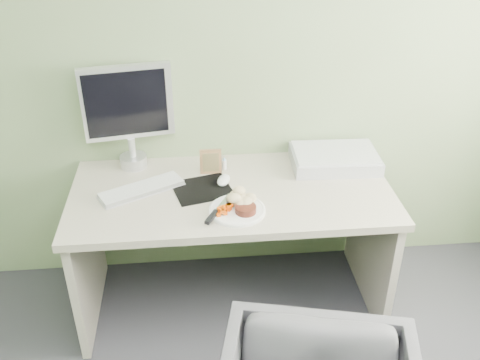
{
  "coord_description": "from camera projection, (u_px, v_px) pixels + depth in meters",
  "views": [
    {
      "loc": [
        -0.17,
        -0.62,
        2.14
      ],
      "look_at": [
        0.03,
        1.5,
        0.86
      ],
      "focal_mm": 40.0,
      "sensor_mm": 36.0,
      "label": 1
    }
  ],
  "objects": [
    {
      "name": "keyboard",
      "position": [
        142.0,
        189.0,
        2.64
      ],
      "size": [
        0.42,
        0.3,
        0.02
      ],
      "primitive_type": "cube",
      "rotation": [
        0.0,
        0.0,
        0.48
      ],
      "color": "white",
      "rests_on": "desk"
    },
    {
      "name": "potato_pile",
      "position": [
        241.0,
        196.0,
        2.52
      ],
      "size": [
        0.15,
        0.13,
        0.07
      ],
      "primitive_type": "ellipsoid",
      "rotation": [
        0.0,
        0.0,
        0.36
      ],
      "color": "tan",
      "rests_on": "plate"
    },
    {
      "name": "eyedrop_bottle",
      "position": [
        224.0,
        164.0,
        2.82
      ],
      "size": [
        0.02,
        0.02,
        0.07
      ],
      "color": "white",
      "rests_on": "desk"
    },
    {
      "name": "scanner",
      "position": [
        334.0,
        159.0,
        2.86
      ],
      "size": [
        0.47,
        0.32,
        0.07
      ],
      "primitive_type": "cube",
      "rotation": [
        0.0,
        0.0,
        -0.03
      ],
      "color": "#ADAFB4",
      "rests_on": "desk"
    },
    {
      "name": "steak",
      "position": [
        246.0,
        209.0,
        2.46
      ],
      "size": [
        0.13,
        0.13,
        0.03
      ],
      "primitive_type": "cylinder",
      "rotation": [
        0.0,
        0.0,
        0.4
      ],
      "color": "black",
      "rests_on": "plate"
    },
    {
      "name": "photo_frame",
      "position": [
        211.0,
        162.0,
        2.76
      ],
      "size": [
        0.11,
        0.02,
        0.14
      ],
      "primitive_type": "cube",
      "rotation": [
        0.0,
        0.0,
        -0.03
      ],
      "color": "#9A6948",
      "rests_on": "desk"
    },
    {
      "name": "carrot_heap",
      "position": [
        224.0,
        209.0,
        2.45
      ],
      "size": [
        0.08,
        0.08,
        0.05
      ],
      "primitive_type": "cube",
      "rotation": [
        0.0,
        0.0,
        0.33
      ],
      "color": "#D94A04",
      "rests_on": "plate"
    },
    {
      "name": "computer_mouse",
      "position": [
        224.0,
        180.0,
        2.7
      ],
      "size": [
        0.09,
        0.12,
        0.04
      ],
      "primitive_type": "ellipsoid",
      "rotation": [
        0.0,
        0.0,
        -0.34
      ],
      "color": "white",
      "rests_on": "desk"
    },
    {
      "name": "steak_knife",
      "position": [
        216.0,
        212.0,
        2.44
      ],
      "size": [
        0.14,
        0.24,
        0.02
      ],
      "rotation": [
        0.0,
        0.0,
        1.08
      ],
      "color": "silver",
      "rests_on": "plate"
    },
    {
      "name": "mousepad",
      "position": [
        202.0,
        189.0,
        2.66
      ],
      "size": [
        0.33,
        0.3,
        0.0
      ],
      "primitive_type": "cube",
      "rotation": [
        0.0,
        0.0,
        0.25
      ],
      "color": "black",
      "rests_on": "desk"
    },
    {
      "name": "monitor",
      "position": [
        128.0,
        111.0,
        2.72
      ],
      "size": [
        0.46,
        0.16,
        0.55
      ],
      "rotation": [
        0.0,
        0.0,
        0.17
      ],
      "color": "silver",
      "rests_on": "desk"
    },
    {
      "name": "desk",
      "position": [
        232.0,
        220.0,
        2.75
      ],
      "size": [
        1.6,
        0.75,
        0.73
      ],
      "color": "beige",
      "rests_on": "floor"
    },
    {
      "name": "plate",
      "position": [
        237.0,
        210.0,
        2.49
      ],
      "size": [
        0.27,
        0.27,
        0.01
      ],
      "primitive_type": "cylinder",
      "color": "white",
      "rests_on": "desk"
    },
    {
      "name": "wall_back",
      "position": [
        225.0,
        45.0,
        2.66
      ],
      "size": [
        3.5,
        0.0,
        3.5
      ],
      "primitive_type": "plane",
      "rotation": [
        1.57,
        0.0,
        0.0
      ],
      "color": "gray",
      "rests_on": "floor"
    }
  ]
}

